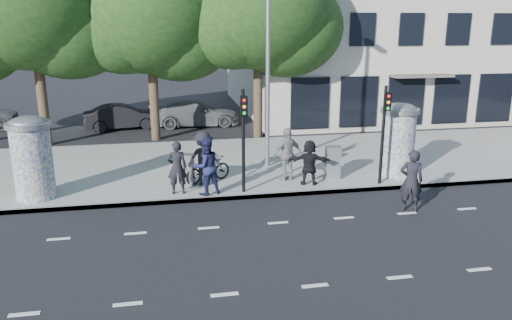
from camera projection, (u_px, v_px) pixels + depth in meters
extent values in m
plane|color=black|center=(290.00, 243.00, 13.03)|extent=(120.00, 120.00, 0.00)
cube|color=gray|center=(244.00, 163.00, 20.11)|extent=(40.00, 8.00, 0.15)
cube|color=slate|center=(263.00, 196.00, 16.37)|extent=(40.00, 0.10, 0.16)
cube|color=silver|center=(315.00, 286.00, 10.95)|extent=(32.00, 0.12, 0.01)
cube|color=silver|center=(278.00, 223.00, 14.35)|extent=(32.00, 0.12, 0.01)
cylinder|color=beige|center=(33.00, 163.00, 15.66)|extent=(1.20, 1.20, 2.30)
cylinder|color=slate|center=(28.00, 125.00, 15.33)|extent=(1.36, 1.36, 0.16)
ellipsoid|color=slate|center=(28.00, 122.00, 15.30)|extent=(1.10, 1.10, 0.38)
cylinder|color=beige|center=(398.00, 144.00, 18.05)|extent=(1.20, 1.20, 2.30)
cylinder|color=slate|center=(400.00, 111.00, 17.72)|extent=(1.36, 1.36, 0.16)
ellipsoid|color=slate|center=(400.00, 108.00, 17.70)|extent=(1.10, 1.10, 0.38)
cylinder|color=black|center=(243.00, 142.00, 16.07)|extent=(0.11, 0.11, 3.40)
cube|color=black|center=(244.00, 106.00, 15.57)|extent=(0.22, 0.14, 0.62)
cylinder|color=black|center=(383.00, 136.00, 16.92)|extent=(0.11, 0.11, 3.40)
cube|color=black|center=(388.00, 101.00, 16.43)|extent=(0.22, 0.14, 0.62)
cylinder|color=slate|center=(268.00, 62.00, 18.39)|extent=(0.16, 0.16, 8.00)
cylinder|color=#38281C|center=(42.00, 95.00, 22.71)|extent=(0.44, 0.44, 4.73)
cylinder|color=#38281C|center=(154.00, 95.00, 23.83)|extent=(0.44, 0.44, 4.41)
ellipsoid|color=#173312|center=(149.00, 10.00, 22.79)|extent=(6.80, 6.80, 5.78)
cylinder|color=#38281C|center=(258.00, 91.00, 24.32)|extent=(0.44, 0.44, 4.59)
ellipsoid|color=#173312|center=(258.00, 5.00, 23.23)|extent=(7.00, 7.00, 5.95)
cube|color=#AA9F8E|center=(394.00, 15.00, 32.48)|extent=(20.00, 15.00, 12.00)
cube|color=black|center=(451.00, 99.00, 26.52)|extent=(18.00, 0.10, 2.60)
cube|color=#59544C|center=(422.00, 76.00, 25.48)|extent=(3.20, 0.90, 0.12)
cube|color=#194C8C|center=(277.00, 72.00, 24.40)|extent=(1.60, 0.06, 0.30)
imported|color=black|center=(31.00, 168.00, 15.82)|extent=(1.06, 0.85, 1.89)
imported|color=black|center=(177.00, 168.00, 16.13)|extent=(0.65, 0.43, 1.76)
imported|color=#1B1E44|center=(206.00, 166.00, 16.05)|extent=(1.11, 0.99, 1.88)
imported|color=black|center=(204.00, 158.00, 16.99)|extent=(1.34, 0.96, 1.88)
imported|color=gray|center=(288.00, 154.00, 17.47)|extent=(1.25, 0.93, 1.89)
imported|color=black|center=(309.00, 162.00, 17.07)|extent=(1.55, 0.91, 1.57)
imported|color=black|center=(411.00, 180.00, 15.06)|extent=(0.82, 0.68, 1.92)
imported|color=black|center=(208.00, 169.00, 17.40)|extent=(1.35, 1.86, 0.93)
cube|color=slate|center=(186.00, 169.00, 17.11)|extent=(0.60, 0.50, 1.08)
cube|color=slate|center=(333.00, 162.00, 17.85)|extent=(0.64, 0.53, 1.16)
imported|color=black|center=(123.00, 117.00, 26.66)|extent=(2.00, 4.20, 1.33)
imported|color=slate|center=(195.00, 113.00, 27.45)|extent=(2.09, 4.94, 1.42)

